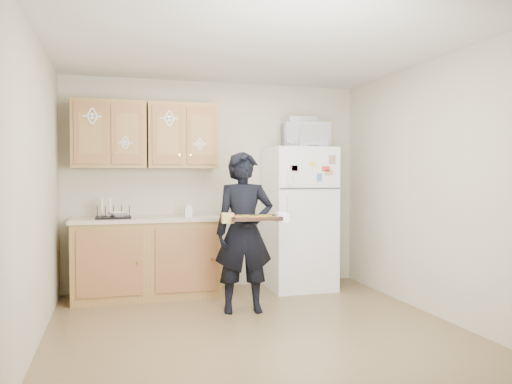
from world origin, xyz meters
TOP-DOWN VIEW (x-y plane):
  - floor at (0.00, 0.00)m, footprint 3.60×3.60m
  - ceiling at (0.00, 0.00)m, footprint 3.60×3.60m
  - wall_back at (0.00, 1.80)m, footprint 3.60×0.04m
  - wall_front at (0.00, -1.80)m, footprint 3.60×0.04m
  - wall_left at (-1.80, 0.00)m, footprint 0.04×3.60m
  - wall_right at (1.80, 0.00)m, footprint 0.04×3.60m
  - refrigerator at (0.95, 1.43)m, footprint 0.75×0.70m
  - base_cabinet at (-0.85, 1.48)m, footprint 1.60×0.60m
  - countertop at (-0.85, 1.48)m, footprint 1.64×0.64m
  - upper_cab_left at (-1.25, 1.61)m, footprint 0.80×0.33m
  - upper_cab_right at (-0.43, 1.61)m, footprint 0.80×0.33m
  - cereal_box at (1.47, 1.67)m, footprint 0.20×0.07m
  - person at (0.05, 0.60)m, footprint 0.62×0.44m
  - baking_tray at (0.08, 0.30)m, footprint 0.50×0.39m
  - pizza_front_left at (-0.04, 0.23)m, footprint 0.15×0.15m
  - pizza_front_right at (0.18, 0.21)m, footprint 0.15×0.15m
  - pizza_back_left at (-0.02, 0.39)m, footprint 0.15×0.15m
  - pizza_back_right at (0.19, 0.36)m, footprint 0.15×0.15m
  - pizza_center at (0.08, 0.30)m, footprint 0.15×0.15m
  - microwave at (1.01, 1.38)m, footprint 0.57×0.42m
  - foil_pan at (0.97, 1.41)m, footprint 0.35×0.26m
  - dish_rack at (-1.21, 1.42)m, footprint 0.38×0.28m
  - bowl at (-1.16, 1.42)m, footprint 0.27×0.27m
  - soap_bottle at (-0.40, 1.40)m, footprint 0.08×0.08m

SIDE VIEW (x-z plane):
  - floor at x=0.00m, z-range 0.00..0.00m
  - cereal_box at x=1.47m, z-range 0.00..0.32m
  - base_cabinet at x=-0.85m, z-range 0.00..0.86m
  - person at x=0.05m, z-range 0.00..1.60m
  - refrigerator at x=0.95m, z-range 0.00..1.70m
  - countertop at x=-0.85m, z-range 0.86..0.90m
  - bowl at x=-1.16m, z-range 0.92..0.97m
  - baking_tray at x=0.08m, z-range 0.94..0.98m
  - dish_rack at x=-1.21m, z-range 0.90..1.05m
  - pizza_front_left at x=-0.04m, z-range 0.97..0.99m
  - pizza_front_right at x=0.18m, z-range 0.97..0.99m
  - pizza_back_left at x=-0.02m, z-range 0.97..0.99m
  - pizza_back_right at x=0.19m, z-range 0.97..0.99m
  - pizza_center at x=0.08m, z-range 0.97..0.99m
  - soap_bottle at x=-0.40m, z-range 0.90..1.08m
  - wall_back at x=0.00m, z-range 0.00..2.50m
  - wall_front at x=0.00m, z-range 0.00..2.50m
  - wall_left at x=-1.80m, z-range 0.00..2.50m
  - wall_right at x=1.80m, z-range 0.00..2.50m
  - upper_cab_left at x=-1.25m, z-range 1.45..2.20m
  - upper_cab_right at x=-0.43m, z-range 1.45..2.20m
  - microwave at x=1.01m, z-range 1.70..1.99m
  - foil_pan at x=0.97m, z-range 1.99..2.07m
  - ceiling at x=0.00m, z-range 2.50..2.50m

